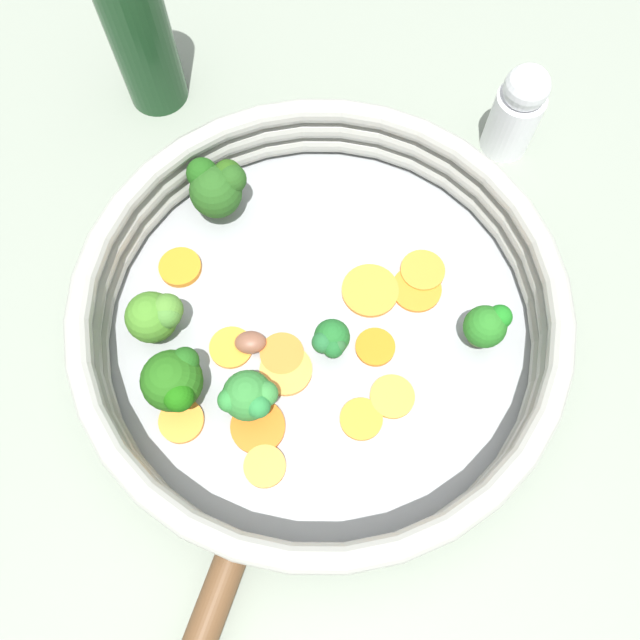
# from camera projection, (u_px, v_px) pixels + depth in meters

# --- Properties ---
(ground_plane) EXTENTS (4.00, 4.00, 0.00)m
(ground_plane) POSITION_uv_depth(u_px,v_px,m) (320.00, 332.00, 0.52)
(ground_plane) COLOR gray
(skillet) EXTENTS (0.36, 0.36, 0.01)m
(skillet) POSITION_uv_depth(u_px,v_px,m) (320.00, 330.00, 0.52)
(skillet) COLOR #939699
(skillet) RESTS_ON ground_plane
(skillet_rim_wall) EXTENTS (0.38, 0.38, 0.06)m
(skillet_rim_wall) POSITION_uv_depth(u_px,v_px,m) (320.00, 313.00, 0.48)
(skillet_rim_wall) COLOR #9B9B93
(skillet_rim_wall) RESTS_ON skillet
(skillet_rivet_left) EXTENTS (0.01, 0.01, 0.01)m
(skillet_rivet_left) POSITION_uv_depth(u_px,v_px,m) (189.00, 510.00, 0.45)
(skillet_rivet_left) COLOR #97999D
(skillet_rivet_left) RESTS_ON skillet
(skillet_rivet_right) EXTENTS (0.01, 0.01, 0.01)m
(skillet_rivet_right) POSITION_uv_depth(u_px,v_px,m) (298.00, 551.00, 0.44)
(skillet_rivet_right) COLOR #949298
(skillet_rivet_right) RESTS_ON skillet
(carrot_slice_0) EXTENTS (0.04, 0.04, 0.01)m
(carrot_slice_0) POSITION_uv_depth(u_px,v_px,m) (282.00, 354.00, 0.50)
(carrot_slice_0) COLOR orange
(carrot_slice_0) RESTS_ON skillet
(carrot_slice_1) EXTENTS (0.04, 0.04, 0.01)m
(carrot_slice_1) POSITION_uv_depth(u_px,v_px,m) (181.00, 421.00, 0.48)
(carrot_slice_1) COLOR orange
(carrot_slice_1) RESTS_ON skillet
(carrot_slice_2) EXTENTS (0.06, 0.06, 0.01)m
(carrot_slice_2) POSITION_uv_depth(u_px,v_px,m) (286.00, 370.00, 0.50)
(carrot_slice_2) COLOR #F9953C
(carrot_slice_2) RESTS_ON skillet
(carrot_slice_3) EXTENTS (0.05, 0.05, 0.00)m
(carrot_slice_3) POSITION_uv_depth(u_px,v_px,m) (361.00, 419.00, 0.48)
(carrot_slice_3) COLOR orange
(carrot_slice_3) RESTS_ON skillet
(carrot_slice_4) EXTENTS (0.05, 0.05, 0.01)m
(carrot_slice_4) POSITION_uv_depth(u_px,v_px,m) (258.00, 427.00, 0.48)
(carrot_slice_4) COLOR orange
(carrot_slice_4) RESTS_ON skillet
(carrot_slice_5) EXTENTS (0.05, 0.05, 0.00)m
(carrot_slice_5) POSITION_uv_depth(u_px,v_px,m) (392.00, 397.00, 0.49)
(carrot_slice_5) COLOR #F09C34
(carrot_slice_5) RESTS_ON skillet
(carrot_slice_6) EXTENTS (0.06, 0.06, 0.00)m
(carrot_slice_6) POSITION_uv_depth(u_px,v_px,m) (370.00, 290.00, 0.52)
(carrot_slice_6) COLOR orange
(carrot_slice_6) RESTS_ON skillet
(carrot_slice_7) EXTENTS (0.04, 0.04, 0.01)m
(carrot_slice_7) POSITION_uv_depth(u_px,v_px,m) (265.00, 466.00, 0.47)
(carrot_slice_7) COLOR orange
(carrot_slice_7) RESTS_ON skillet
(carrot_slice_8) EXTENTS (0.04, 0.04, 0.00)m
(carrot_slice_8) POSITION_uv_depth(u_px,v_px,m) (375.00, 347.00, 0.50)
(carrot_slice_8) COLOR orange
(carrot_slice_8) RESTS_ON skillet
(carrot_slice_9) EXTENTS (0.05, 0.05, 0.01)m
(carrot_slice_9) POSITION_uv_depth(u_px,v_px,m) (422.00, 271.00, 0.53)
(carrot_slice_9) COLOR orange
(carrot_slice_9) RESTS_ON skillet
(carrot_slice_10) EXTENTS (0.06, 0.06, 0.00)m
(carrot_slice_10) POSITION_uv_depth(u_px,v_px,m) (416.00, 289.00, 0.52)
(carrot_slice_10) COLOR orange
(carrot_slice_10) RESTS_ON skillet
(carrot_slice_11) EXTENTS (0.04, 0.04, 0.01)m
(carrot_slice_11) POSITION_uv_depth(u_px,v_px,m) (180.00, 267.00, 0.53)
(carrot_slice_11) COLOR orange
(carrot_slice_11) RESTS_ON skillet
(carrot_slice_12) EXTENTS (0.05, 0.05, 0.00)m
(carrot_slice_12) POSITION_uv_depth(u_px,v_px,m) (231.00, 347.00, 0.50)
(carrot_slice_12) COLOR orange
(carrot_slice_12) RESTS_ON skillet
(broccoli_floret_0) EXTENTS (0.04, 0.05, 0.05)m
(broccoli_floret_0) POSITION_uv_depth(u_px,v_px,m) (249.00, 397.00, 0.46)
(broccoli_floret_0) COLOR #6C9E56
(broccoli_floret_0) RESTS_ON skillet
(broccoli_floret_1) EXTENTS (0.03, 0.04, 0.04)m
(broccoli_floret_1) POSITION_uv_depth(u_px,v_px,m) (488.00, 325.00, 0.48)
(broccoli_floret_1) COLOR #7D9658
(broccoli_floret_1) RESTS_ON skillet
(broccoli_floret_2) EXTENTS (0.05, 0.05, 0.05)m
(broccoli_floret_2) POSITION_uv_depth(u_px,v_px,m) (174.00, 381.00, 0.46)
(broccoli_floret_2) COLOR #5C9543
(broccoli_floret_2) RESTS_ON skillet
(broccoli_floret_3) EXTENTS (0.03, 0.03, 0.04)m
(broccoli_floret_3) POSITION_uv_depth(u_px,v_px,m) (331.00, 340.00, 0.48)
(broccoli_floret_3) COLOR #78A25B
(broccoli_floret_3) RESTS_ON skillet
(broccoli_floret_4) EXTENTS (0.05, 0.05, 0.05)m
(broccoli_floret_4) POSITION_uv_depth(u_px,v_px,m) (217.00, 186.00, 0.52)
(broccoli_floret_4) COLOR #769A50
(broccoli_floret_4) RESTS_ON skillet
(broccoli_floret_5) EXTENTS (0.04, 0.05, 0.05)m
(broccoli_floret_5) POSITION_uv_depth(u_px,v_px,m) (157.00, 316.00, 0.49)
(broccoli_floret_5) COLOR #608854
(broccoli_floret_5) RESTS_ON skillet
(mushroom_piece_0) EXTENTS (0.02, 0.03, 0.01)m
(mushroom_piece_0) POSITION_uv_depth(u_px,v_px,m) (251.00, 342.00, 0.50)
(mushroom_piece_0) COLOR brown
(mushroom_piece_0) RESTS_ON skillet
(salt_shaker) EXTENTS (0.04, 0.04, 0.09)m
(salt_shaker) POSITION_uv_depth(u_px,v_px,m) (517.00, 111.00, 0.55)
(salt_shaker) COLOR white
(salt_shaker) RESTS_ON ground_plane
(oil_bottle) EXTENTS (0.06, 0.06, 0.23)m
(oil_bottle) POSITION_uv_depth(u_px,v_px,m) (134.00, 16.00, 0.53)
(oil_bottle) COLOR #193D1E
(oil_bottle) RESTS_ON ground_plane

